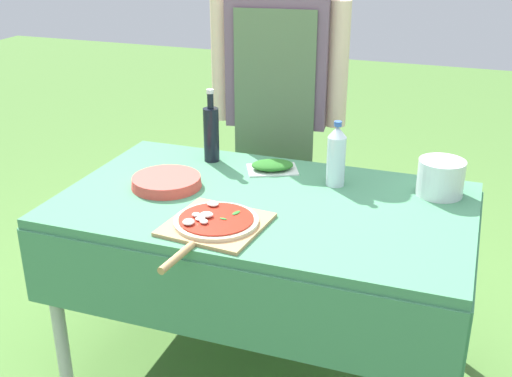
{
  "coord_description": "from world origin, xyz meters",
  "views": [
    {
      "loc": [
        0.67,
        -1.97,
        1.69
      ],
      "look_at": [
        -0.03,
        0.0,
        0.79
      ],
      "focal_mm": 45.0,
      "sensor_mm": 36.0,
      "label": 1
    }
  ],
  "objects_px": {
    "plate_stack": "(166,182)",
    "water_bottle": "(336,156)",
    "oil_bottle": "(211,133)",
    "person_cook": "(278,91)",
    "herb_container": "(272,166)",
    "mixing_tub": "(441,178)",
    "pizza_on_peel": "(214,223)",
    "prep_table": "(264,222)"
  },
  "relations": [
    {
      "from": "plate_stack",
      "to": "water_bottle",
      "type": "bearing_deg",
      "value": 21.5
    },
    {
      "from": "oil_bottle",
      "to": "person_cook",
      "type": "bearing_deg",
      "value": 68.11
    },
    {
      "from": "person_cook",
      "to": "herb_container",
      "type": "xyz_separation_m",
      "value": [
        0.11,
        -0.41,
        -0.19
      ]
    },
    {
      "from": "water_bottle",
      "to": "mixing_tub",
      "type": "distance_m",
      "value": 0.38
    },
    {
      "from": "pizza_on_peel",
      "to": "herb_container",
      "type": "xyz_separation_m",
      "value": [
        0.02,
        0.54,
        0.0
      ]
    },
    {
      "from": "person_cook",
      "to": "plate_stack",
      "type": "xyz_separation_m",
      "value": [
        -0.21,
        -0.7,
        -0.19
      ]
    },
    {
      "from": "prep_table",
      "to": "person_cook",
      "type": "xyz_separation_m",
      "value": [
        -0.18,
        0.7,
        0.3
      ]
    },
    {
      "from": "pizza_on_peel",
      "to": "prep_table",
      "type": "bearing_deg",
      "value": 77.44
    },
    {
      "from": "oil_bottle",
      "to": "mixing_tub",
      "type": "xyz_separation_m",
      "value": [
        0.92,
        -0.04,
        -0.05
      ]
    },
    {
      "from": "mixing_tub",
      "to": "pizza_on_peel",
      "type": "bearing_deg",
      "value": -141.91
    },
    {
      "from": "person_cook",
      "to": "oil_bottle",
      "type": "bearing_deg",
      "value": 60.51
    },
    {
      "from": "herb_container",
      "to": "pizza_on_peel",
      "type": "bearing_deg",
      "value": -92.07
    },
    {
      "from": "prep_table",
      "to": "pizza_on_peel",
      "type": "height_order",
      "value": "pizza_on_peel"
    },
    {
      "from": "prep_table",
      "to": "plate_stack",
      "type": "height_order",
      "value": "plate_stack"
    },
    {
      "from": "prep_table",
      "to": "oil_bottle",
      "type": "distance_m",
      "value": 0.5
    },
    {
      "from": "prep_table",
      "to": "pizza_on_peel",
      "type": "bearing_deg",
      "value": -108.06
    },
    {
      "from": "person_cook",
      "to": "pizza_on_peel",
      "type": "relative_size",
      "value": 3.29
    },
    {
      "from": "oil_bottle",
      "to": "herb_container",
      "type": "height_order",
      "value": "oil_bottle"
    },
    {
      "from": "water_bottle",
      "to": "mixing_tub",
      "type": "relative_size",
      "value": 1.48
    },
    {
      "from": "pizza_on_peel",
      "to": "plate_stack",
      "type": "bearing_deg",
      "value": 145.66
    },
    {
      "from": "plate_stack",
      "to": "pizza_on_peel",
      "type": "bearing_deg",
      "value": -39.83
    },
    {
      "from": "plate_stack",
      "to": "person_cook",
      "type": "bearing_deg",
      "value": 73.61
    },
    {
      "from": "plate_stack",
      "to": "herb_container",
      "type": "bearing_deg",
      "value": 42.27
    },
    {
      "from": "mixing_tub",
      "to": "oil_bottle",
      "type": "bearing_deg",
      "value": 177.41
    },
    {
      "from": "herb_container",
      "to": "mixing_tub",
      "type": "xyz_separation_m",
      "value": [
        0.65,
        -0.02,
        0.05
      ]
    },
    {
      "from": "person_cook",
      "to": "oil_bottle",
      "type": "height_order",
      "value": "person_cook"
    },
    {
      "from": "water_bottle",
      "to": "herb_container",
      "type": "xyz_separation_m",
      "value": [
        -0.27,
        0.06,
        -0.1
      ]
    },
    {
      "from": "pizza_on_peel",
      "to": "oil_bottle",
      "type": "height_order",
      "value": "oil_bottle"
    },
    {
      "from": "pizza_on_peel",
      "to": "plate_stack",
      "type": "relative_size",
      "value": 1.89
    },
    {
      "from": "person_cook",
      "to": "oil_bottle",
      "type": "xyz_separation_m",
      "value": [
        -0.16,
        -0.39,
        -0.09
      ]
    },
    {
      "from": "prep_table",
      "to": "mixing_tub",
      "type": "xyz_separation_m",
      "value": [
        0.58,
        0.26,
        0.15
      ]
    },
    {
      "from": "pizza_on_peel",
      "to": "mixing_tub",
      "type": "bearing_deg",
      "value": 43.59
    },
    {
      "from": "pizza_on_peel",
      "to": "mixing_tub",
      "type": "relative_size",
      "value": 2.95
    },
    {
      "from": "prep_table",
      "to": "water_bottle",
      "type": "distance_m",
      "value": 0.36
    },
    {
      "from": "person_cook",
      "to": "mixing_tub",
      "type": "bearing_deg",
      "value": 142.57
    },
    {
      "from": "mixing_tub",
      "to": "herb_container",
      "type": "bearing_deg",
      "value": 178.23
    },
    {
      "from": "herb_container",
      "to": "plate_stack",
      "type": "relative_size",
      "value": 0.9
    },
    {
      "from": "prep_table",
      "to": "oil_bottle",
      "type": "bearing_deg",
      "value": 137.83
    },
    {
      "from": "person_cook",
      "to": "mixing_tub",
      "type": "relative_size",
      "value": 9.71
    },
    {
      "from": "pizza_on_peel",
      "to": "plate_stack",
      "type": "xyz_separation_m",
      "value": [
        -0.3,
        0.25,
        0.01
      ]
    },
    {
      "from": "pizza_on_peel",
      "to": "herb_container",
      "type": "bearing_deg",
      "value": 93.42
    },
    {
      "from": "pizza_on_peel",
      "to": "oil_bottle",
      "type": "bearing_deg",
      "value": 119.52
    }
  ]
}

